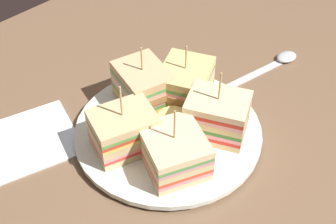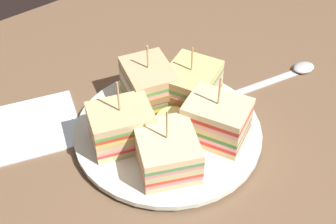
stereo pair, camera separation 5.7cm
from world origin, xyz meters
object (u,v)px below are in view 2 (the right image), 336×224
Objects in this scene: plate at (168,131)px; chip_pile at (174,123)px; sandwich_wedge_3 at (216,120)px; napkin at (27,128)px; sandwich_wedge_2 at (167,152)px; sandwich_wedge_0 at (149,85)px; sandwich_wedge_1 at (122,126)px; spoon at (293,72)px; sandwich_wedge_4 at (191,86)px.

plate is 3.35× the size of chip_pile.
napkin is (18.10, -17.61, -3.91)cm from sandwich_wedge_3.
chip_pile is at bearing 119.80° from plate.
plate is at bearing 137.88° from napkin.
sandwich_wedge_3 reaches higher than sandwich_wedge_2.
sandwich_wedge_0 is 0.94× the size of sandwich_wedge_2.
plate is 2.51× the size of sandwich_wedge_2.
plate is 2.51× the size of sandwich_wedge_1.
chip_pile is (0.97, 6.76, -1.47)cm from sandwich_wedge_0.
sandwich_wedge_3 is (-2.47, 10.75, -0.03)cm from sandwich_wedge_0.
chip_pile reaches higher than plate.
plate is at bearing 2.71° from sandwich_wedge_1.
spoon is at bearing 86.85° from sandwich_wedge_0.
napkin is (14.65, -13.63, -2.48)cm from chip_pile.
chip_pile is (3.45, -3.99, -1.44)cm from sandwich_wedge_3.
sandwich_wedge_0 is at bearing -103.33° from plate.
sandwich_wedge_3 is at bearing 50.51° from sandwich_wedge_4.
chip_pile is 20.16cm from napkin.
sandwich_wedge_0 reaches higher than spoon.
spoon is at bearing 177.73° from chip_pile.
sandwich_wedge_4 is at bearing 21.86° from sandwich_wedge_1.
sandwich_wedge_3 is 25.56cm from napkin.
plate is at bearing -172.72° from spoon.
spoon is at bearing -106.56° from sandwich_wedge_3.
plate is 7.01cm from sandwich_wedge_0.
chip_pile is (5.27, 3.03, -1.37)cm from sandwich_wedge_4.
spoon is at bearing 142.48° from sandwich_wedge_4.
sandwich_wedge_1 is 14.35cm from napkin.
sandwich_wedge_0 is at bearing -1.89° from sandwich_wedge_2.
sandwich_wedge_4 is 0.64× the size of spoon.
spoon is at bearing 158.81° from napkin.
sandwich_wedge_2 reaches higher than chip_pile.
sandwich_wedge_2 reaches higher than napkin.
napkin is at bearing 54.91° from sandwich_wedge_2.
sandwich_wedge_2 is 7.82cm from sandwich_wedge_3.
sandwich_wedge_1 is at bearing -22.03° from chip_pile.
napkin is (8.32, -11.06, -3.79)cm from sandwich_wedge_1.
sandwich_wedge_1 is 1.00× the size of sandwich_wedge_2.
sandwich_wedge_2 reaches higher than spoon.
spoon is (-21.86, 7.66, -3.80)cm from sandwich_wedge_0.
napkin is at bearing -42.92° from chip_pile.
sandwich_wedge_1 reaches higher than sandwich_wedge_2.
sandwich_wedge_1 is 6.81cm from sandwich_wedge_2.
plate reaches higher than spoon.
spoon is 40.20cm from napkin.
sandwich_wedge_0 is 11.03cm from sandwich_wedge_3.
chip_pile is at bearing -170.86° from spoon.
napkin is (10.29, -17.58, -3.50)cm from sandwich_wedge_2.
plate is 23.34cm from spoon.
chip_pile is 22.97cm from spoon.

